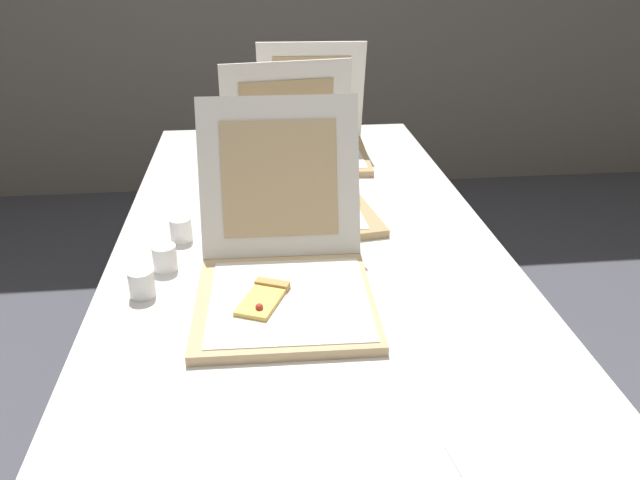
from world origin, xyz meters
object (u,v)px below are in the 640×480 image
(table, at_px, (307,250))
(napkin_pile, at_px, (510,476))
(pizza_box_back, at_px, (313,142))
(pizza_box_front, at_px, (283,272))
(pizza_box_middle, at_px, (298,192))
(cup_white_mid, at_px, (181,230))
(cup_white_near_left, at_px, (142,283))
(cup_white_near_center, at_px, (165,258))

(table, distance_m, napkin_pile, 0.88)
(pizza_box_back, xyz_separation_m, napkin_pile, (0.15, -1.48, -0.05))
(pizza_box_front, bearing_deg, pizza_box_middle, 82.94)
(cup_white_mid, distance_m, napkin_pile, 1.01)
(pizza_box_back, relative_size, cup_white_near_left, 6.38)
(cup_white_mid, height_order, cup_white_near_left, same)
(pizza_box_back, bearing_deg, pizza_box_front, -96.76)
(pizza_box_front, distance_m, pizza_box_back, 0.94)
(pizza_box_middle, relative_size, pizza_box_back, 1.09)
(pizza_box_back, bearing_deg, cup_white_near_left, -114.66)
(pizza_box_front, xyz_separation_m, cup_white_near_left, (-0.31, 0.02, -0.02))
(table, bearing_deg, pizza_box_front, -104.64)
(napkin_pile, bearing_deg, pizza_box_middle, 103.45)
(table, xyz_separation_m, pizza_box_back, (0.08, 0.63, 0.10))
(pizza_box_middle, bearing_deg, cup_white_mid, -162.14)
(pizza_box_front, relative_size, cup_white_near_left, 8.22)
(cup_white_near_center, bearing_deg, pizza_box_back, 61.40)
(pizza_box_front, distance_m, napkin_pile, 0.63)
(napkin_pile, bearing_deg, table, 105.25)
(cup_white_near_left, height_order, napkin_pile, cup_white_near_left)
(pizza_box_middle, distance_m, pizza_box_back, 0.48)
(pizza_box_front, bearing_deg, cup_white_near_left, 177.10)
(cup_white_near_center, bearing_deg, table, 23.44)
(table, bearing_deg, pizza_box_middle, 93.56)
(cup_white_near_center, relative_size, napkin_pile, 0.39)
(cup_white_mid, bearing_deg, napkin_pile, -56.55)
(pizza_box_front, height_order, cup_white_mid, pizza_box_front)
(cup_white_mid, xyz_separation_m, cup_white_near_left, (-0.06, -0.27, 0.00))
(pizza_box_back, xyz_separation_m, cup_white_near_center, (-0.43, -0.79, -0.02))
(cup_white_near_left, relative_size, napkin_pile, 0.39)
(cup_white_near_left, bearing_deg, cup_white_mid, 77.50)
(cup_white_near_left, relative_size, cup_white_near_center, 1.00)
(table, height_order, cup_white_near_center, cup_white_near_center)
(pizza_box_back, distance_m, cup_white_near_center, 0.90)
(table, xyz_separation_m, pizza_box_middle, (-0.01, 0.16, 0.10))
(table, xyz_separation_m, napkin_pile, (0.23, -0.84, 0.05))
(cup_white_near_center, bearing_deg, pizza_box_front, -26.49)
(pizza_box_front, bearing_deg, napkin_pile, -59.85)
(table, xyz_separation_m, cup_white_mid, (-0.33, 0.00, 0.08))
(pizza_box_back, relative_size, napkin_pile, 2.46)
(pizza_box_back, bearing_deg, napkin_pile, -81.46)
(pizza_box_front, height_order, cup_white_near_left, pizza_box_front)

